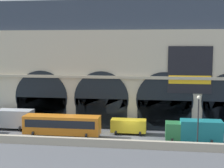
% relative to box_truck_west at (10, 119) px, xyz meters
% --- Properties ---
extents(ground_plane, '(200.00, 200.00, 0.00)m').
position_rel_box_truck_west_xyz_m(ground_plane, '(19.00, -2.48, -1.70)').
color(ground_plane, '#54565B').
extents(quay_parapet_wall, '(90.00, 0.70, 1.06)m').
position_rel_box_truck_west_xyz_m(quay_parapet_wall, '(19.00, -6.89, -1.17)').
color(quay_parapet_wall, '#B2A891').
rests_on(quay_parapet_wall, ground).
extents(station_building, '(51.04, 5.81, 20.14)m').
position_rel_box_truck_west_xyz_m(station_building, '(19.03, 5.23, 8.06)').
color(station_building, beige).
rests_on(station_building, ground).
extents(box_truck_west, '(7.50, 2.91, 3.12)m').
position_rel_box_truck_west_xyz_m(box_truck_west, '(0.00, 0.00, 0.00)').
color(box_truck_west, '#28479E').
rests_on(box_truck_west, ground).
extents(bus_midwest, '(11.00, 3.25, 3.10)m').
position_rel_box_truck_west_xyz_m(bus_midwest, '(9.33, -3.09, 0.08)').
color(bus_midwest, orange).
rests_on(bus_midwest, ground).
extents(van_center, '(5.20, 2.48, 2.20)m').
position_rel_box_truck_west_xyz_m(van_center, '(18.66, -0.17, -0.45)').
color(van_center, gold).
rests_on(van_center, ground).
extents(box_truck_mideast, '(7.50, 2.91, 3.12)m').
position_rel_box_truck_west_xyz_m(box_truck_mideast, '(27.84, -3.36, 0.00)').
color(box_truck_mideast, '#2D7A42').
rests_on(box_truck_mideast, ground).
extents(street_lamp_quayside, '(0.44, 0.44, 6.90)m').
position_rel_box_truck_west_xyz_m(street_lamp_quayside, '(27.97, -6.09, 2.71)').
color(street_lamp_quayside, black).
rests_on(street_lamp_quayside, ground).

